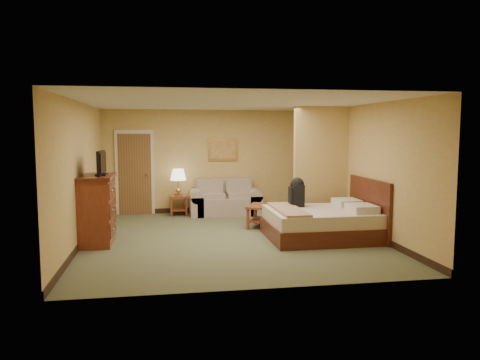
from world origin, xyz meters
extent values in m
plane|color=#535839|center=(0.00, 0.00, 0.00)|extent=(6.00, 6.00, 0.00)
plane|color=white|center=(0.00, 0.00, 2.60)|extent=(6.00, 6.00, 0.00)
cube|color=tan|center=(0.00, 3.00, 1.30)|extent=(5.50, 0.02, 2.60)
cube|color=tan|center=(-2.75, 0.00, 1.30)|extent=(0.02, 6.00, 2.60)
cube|color=tan|center=(2.75, 0.00, 1.30)|extent=(0.02, 6.00, 2.60)
cube|color=tan|center=(2.15, 0.93, 1.30)|extent=(1.20, 0.15, 2.60)
cube|color=beige|center=(-1.95, 2.97, 1.05)|extent=(0.94, 0.06, 2.10)
cube|color=brown|center=(-1.95, 2.96, 1.00)|extent=(0.80, 0.04, 2.00)
cylinder|color=#B88843|center=(-1.65, 2.90, 1.00)|extent=(0.04, 0.12, 0.04)
cube|color=black|center=(0.00, 2.99, 0.06)|extent=(5.50, 0.02, 0.12)
cube|color=gray|center=(0.26, 2.52, 0.22)|extent=(1.44, 0.77, 0.43)
cube|color=gray|center=(0.26, 2.86, 0.66)|extent=(1.44, 0.19, 0.45)
cube|color=gray|center=(-0.47, 2.52, 0.24)|extent=(0.31, 0.77, 0.48)
cube|color=gray|center=(0.98, 2.52, 0.24)|extent=(0.31, 0.77, 0.48)
cube|color=maroon|center=(-0.89, 2.65, 0.48)|extent=(0.45, 0.45, 0.04)
cube|color=maroon|center=(-0.89, 2.65, 0.13)|extent=(0.38, 0.38, 0.03)
cube|color=maroon|center=(-1.07, 2.47, 0.23)|extent=(0.04, 0.04, 0.46)
cube|color=maroon|center=(-0.71, 2.47, 0.23)|extent=(0.04, 0.04, 0.46)
cube|color=maroon|center=(-1.07, 2.83, 0.23)|extent=(0.04, 0.04, 0.46)
cube|color=maroon|center=(-0.71, 2.83, 0.23)|extent=(0.04, 0.04, 0.46)
cylinder|color=#B88843|center=(-0.89, 2.65, 0.52)|extent=(0.20, 0.20, 0.04)
cylinder|color=#B88843|center=(-0.89, 2.65, 0.77)|extent=(0.03, 0.03, 0.33)
cone|color=white|center=(-0.89, 2.65, 1.01)|extent=(0.39, 0.39, 0.27)
cube|color=maroon|center=(0.91, 0.85, 0.46)|extent=(1.00, 1.00, 0.04)
cube|color=maroon|center=(0.91, 0.85, 0.16)|extent=(0.85, 0.85, 0.03)
cube|color=maroon|center=(0.59, 0.53, 0.23)|extent=(0.05, 0.05, 0.45)
cube|color=maroon|center=(1.23, 1.17, 0.23)|extent=(0.05, 0.05, 0.45)
cube|color=#B78E3F|center=(0.26, 2.98, 1.60)|extent=(0.76, 0.03, 0.59)
cube|color=#B06D36|center=(0.26, 2.96, 1.60)|extent=(0.63, 0.02, 0.46)
cube|color=maroon|center=(-2.48, -0.03, 0.60)|extent=(0.55, 1.10, 1.21)
cube|color=#441910|center=(-2.48, -0.03, 1.24)|extent=(0.62, 1.19, 0.06)
cube|color=black|center=(-2.38, -0.03, 1.28)|extent=(0.19, 0.32, 0.03)
cube|color=black|center=(-2.38, -0.03, 1.49)|extent=(0.07, 0.73, 0.44)
cube|color=#441910|center=(1.75, -0.34, 0.16)|extent=(2.08, 1.66, 0.31)
cube|color=beige|center=(1.75, -0.34, 0.44)|extent=(2.02, 1.60, 0.25)
cube|color=#441910|center=(2.71, -0.34, 0.57)|extent=(0.06, 1.77, 1.14)
cube|color=silver|center=(2.40, -0.70, 0.62)|extent=(0.47, 0.57, 0.15)
cube|color=silver|center=(2.40, 0.03, 0.62)|extent=(0.47, 0.57, 0.15)
cube|color=#9B7654|center=(1.07, -0.34, 0.58)|extent=(0.47, 1.56, 0.05)
cube|color=black|center=(1.40, 0.15, 0.78)|extent=(0.24, 0.34, 0.45)
sphere|color=black|center=(1.40, 0.15, 1.01)|extent=(0.27, 0.27, 0.27)
camera|label=1|loc=(-1.27, -8.84, 2.07)|focal=35.00mm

